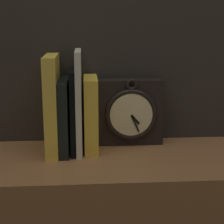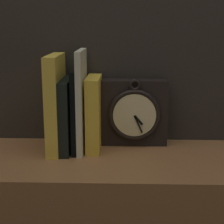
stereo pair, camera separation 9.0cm
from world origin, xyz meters
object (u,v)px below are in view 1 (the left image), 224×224
book_slot4_yellow (91,114)px  book_slot3_cream (79,101)px  book_slot0_yellow (53,105)px  book_slot2_black (73,110)px  clock (130,112)px  book_slot1_black (64,116)px

book_slot4_yellow → book_slot3_cream: bearing=-165.4°
book_slot0_yellow → book_slot2_black: size_ratio=1.17×
clock → book_slot3_cream: bearing=-162.3°
clock → book_slot4_yellow: book_slot4_yellow is taller
book_slot0_yellow → book_slot4_yellow: book_slot0_yellow is taller
clock → book_slot4_yellow: 0.11m
book_slot2_black → book_slot3_cream: size_ratio=0.81×
book_slot0_yellow → book_slot3_cream: (0.07, 0.01, 0.01)m
book_slot1_black → book_slot2_black: bearing=13.4°
book_slot1_black → book_slot3_cream: bearing=3.6°
clock → book_slot4_yellow: size_ratio=0.97×
book_slot1_black → book_slot2_black: book_slot2_black is taller
book_slot2_black → book_slot3_cream: 0.03m
book_slot1_black → clock: bearing=14.7°
book_slot3_cream → clock: bearing=17.7°
clock → book_slot1_black: 0.18m
book_slot4_yellow → clock: bearing=18.5°
clock → book_slot3_cream: book_slot3_cream is taller
clock → book_slot1_black: size_ratio=0.99×
book_slot3_cream → book_slot4_yellow: book_slot3_cream is taller
book_slot2_black → book_slot4_yellow: bearing=6.0°
book_slot1_black → book_slot2_black: size_ratio=0.88×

